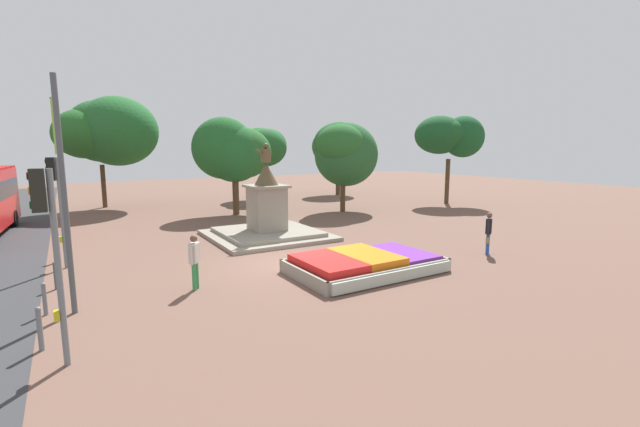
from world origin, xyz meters
The scene contains 18 objects.
ground_plane centered at (0.00, 0.00, 0.00)m, with size 91.70×91.70×0.00m, color brown.
flower_planter centered at (1.63, -2.17, 0.29)m, with size 5.21×3.25×0.66m.
statue_monument centered at (1.10, 4.92, 0.91)m, with size 5.31×5.31×4.48m.
traffic_light_near_crossing centered at (-7.37, -4.30, 2.67)m, with size 0.41×0.28×3.90m.
traffic_light_mid_block centered at (-7.34, 3.72, 2.70)m, with size 0.42×0.31×3.94m.
banner_pole centered at (-7.09, -1.24, 3.23)m, with size 0.21×0.71×6.05m.
pedestrian_with_handbag centered at (7.39, -2.70, 0.96)m, with size 0.64×0.50×1.71m.
pedestrian_near_planter centered at (-3.87, -1.01, 0.98)m, with size 0.40×0.48×1.69m.
kerb_bollard_south centered at (-7.74, -3.31, 0.51)m, with size 0.12×0.12×0.98m.
kerb_bollard_mid_a centered at (-7.73, -1.06, 0.45)m, with size 0.11×0.11×0.87m.
kerb_bollard_mid_b centered at (-7.51, 1.18, 0.45)m, with size 0.12×0.12×0.86m.
kerb_bollard_north centered at (-7.53, 4.73, 0.42)m, with size 0.16×0.16×0.79m.
park_tree_far_left centered at (14.33, 19.31, 4.51)m, with size 4.73×4.12×6.56m.
park_tree_behind_statue centered at (2.24, 12.68, 4.01)m, with size 5.04×3.69×6.16m.
park_tree_far_right centered at (7.00, 18.85, 4.32)m, with size 3.55×4.86×5.87m.
park_tree_street_side centered at (-4.39, 19.35, 5.32)m, with size 6.70×5.81×7.74m.
park_tree_mid_canopy centered at (8.96, 10.09, 4.09)m, with size 4.68×3.88×5.92m.
park_tree_distant centered at (17.90, 9.24, 5.13)m, with size 4.76×4.40×6.61m.
Camera 1 is at (-7.00, -13.70, 4.29)m, focal length 24.00 mm.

